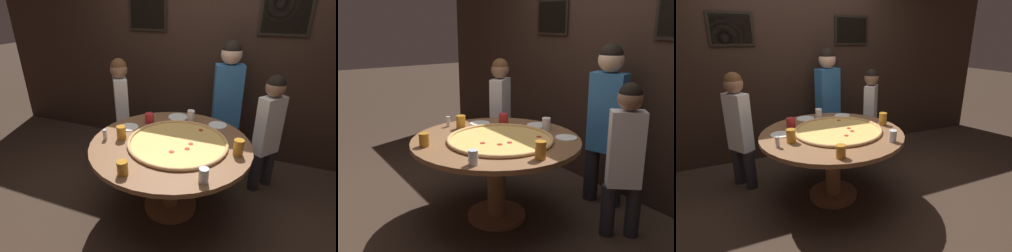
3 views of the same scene
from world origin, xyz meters
TOP-DOWN VIEW (x-y plane):
  - ground_plane at (0.00, 0.00)m, footprint 24.00×24.00m
  - back_wall at (0.00, 1.32)m, footprint 6.40×0.08m
  - dining_table at (0.00, 0.00)m, footprint 1.44×1.44m
  - giant_pizza at (0.07, 0.00)m, footprint 0.90×0.90m
  - drink_cup_centre_back at (-0.15, -0.58)m, footprint 0.08×0.08m
  - drink_cup_by_shaker at (0.03, 0.53)m, footprint 0.08×0.08m
  - drink_cup_near_right at (-0.44, -0.11)m, footprint 0.09×0.09m
  - drink_cup_near_left at (-0.35, 0.31)m, footprint 0.09×0.09m
  - drink_cup_front_edge at (0.59, 0.00)m, footprint 0.08×0.08m
  - drink_cup_far_right at (0.42, -0.46)m, footprint 0.07×0.07m
  - white_plate_right_side at (0.32, 0.51)m, footprint 0.19×0.19m
  - white_plate_far_back at (-0.50, 0.13)m, footprint 0.19×0.19m
  - white_plate_left_side at (-0.13, 0.56)m, footprint 0.21×0.21m
  - condiment_shaker at (-0.58, -0.17)m, footprint 0.04×0.04m
  - diner_centre_back at (0.32, 1.01)m, footprint 0.40×0.26m
  - diner_side_left at (-0.86, 0.61)m, footprint 0.29×0.34m
  - diner_far_right at (0.81, 0.67)m, footprint 0.29×0.32m

SIDE VIEW (x-z plane):
  - ground_plane at x=0.00m, z-range 0.00..0.00m
  - dining_table at x=0.00m, z-range 0.22..0.96m
  - diner_far_right at x=0.81m, z-range 0.09..1.35m
  - white_plate_right_side at x=0.32m, z-range 0.74..0.75m
  - white_plate_far_back at x=-0.50m, z-range 0.74..0.75m
  - white_plate_left_side at x=-0.13m, z-range 0.74..0.75m
  - diner_side_left at x=-0.86m, z-range 0.09..1.41m
  - giant_pizza at x=0.07m, z-range 0.74..0.77m
  - condiment_shaker at x=-0.58m, z-range 0.74..0.84m
  - drink_cup_near_left at x=-0.35m, z-range 0.74..0.84m
  - drink_cup_centre_back at x=-0.15m, z-range 0.74..0.85m
  - drink_cup_far_right at x=0.42m, z-range 0.74..0.85m
  - drink_cup_by_shaker at x=0.03m, z-range 0.74..0.85m
  - drink_cup_near_right at x=-0.44m, z-range 0.74..0.87m
  - drink_cup_front_edge at x=0.59m, z-range 0.74..0.88m
  - diner_centre_back at x=0.32m, z-range 0.10..1.62m
  - back_wall at x=0.00m, z-range 0.00..2.60m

